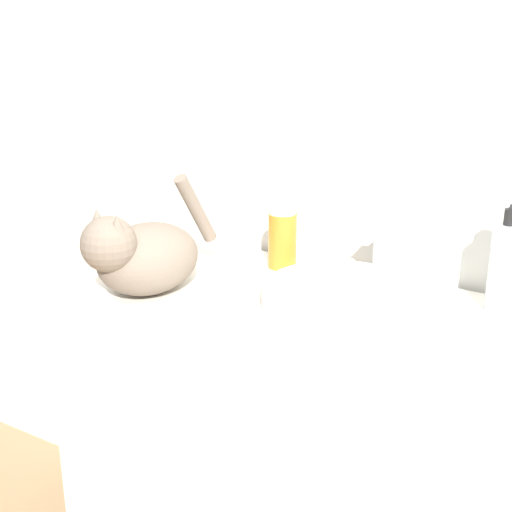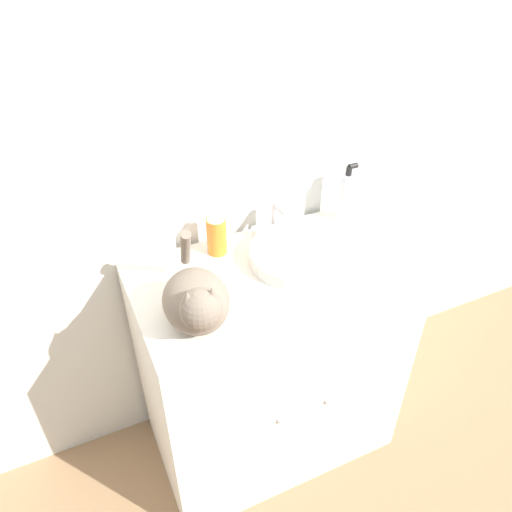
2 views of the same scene
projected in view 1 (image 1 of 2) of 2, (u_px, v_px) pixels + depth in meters
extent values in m
cube|color=silver|center=(359.00, 62.00, 1.46)|extent=(6.00, 0.05, 2.50)
cube|color=silver|center=(287.00, 481.00, 1.51)|extent=(0.83, 0.48, 0.82)
cylinder|color=silver|center=(343.00, 298.00, 1.33)|extent=(0.31, 0.31, 0.04)
cylinder|color=silver|center=(378.00, 256.00, 1.46)|extent=(0.02, 0.02, 0.11)
cylinder|color=silver|center=(373.00, 235.00, 1.41)|extent=(0.02, 0.07, 0.02)
cylinder|color=white|center=(347.00, 268.00, 1.50)|extent=(0.03, 0.03, 0.03)
cylinder|color=white|center=(409.00, 280.00, 1.44)|extent=(0.03, 0.03, 0.03)
ellipsoid|color=#7A6B5B|center=(148.00, 258.00, 1.40)|extent=(0.21, 0.24, 0.14)
sphere|color=#7A6B5B|center=(109.00, 244.00, 1.32)|extent=(0.12, 0.12, 0.11)
cone|color=#7A6B5B|center=(97.00, 219.00, 1.32)|extent=(0.04, 0.04, 0.04)
cone|color=#7A6B5B|center=(117.00, 225.00, 1.29)|extent=(0.04, 0.04, 0.04)
cylinder|color=#7A6B5B|center=(196.00, 209.00, 1.48)|extent=(0.05, 0.11, 0.16)
cylinder|color=silver|center=(503.00, 269.00, 1.31)|extent=(0.05, 0.05, 0.17)
cylinder|color=black|center=(510.00, 217.00, 1.27)|extent=(0.02, 0.02, 0.03)
cylinder|color=orange|center=(282.00, 240.00, 1.54)|extent=(0.06, 0.06, 0.12)
cone|color=white|center=(283.00, 205.00, 1.51)|extent=(0.06, 0.06, 0.04)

